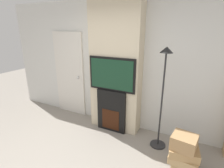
% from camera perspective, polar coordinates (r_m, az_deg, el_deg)
% --- Properties ---
extents(wall_back, '(6.00, 0.06, 2.70)m').
position_cam_1_polar(wall_back, '(3.74, 2.47, 5.99)').
color(wall_back, silver).
rests_on(wall_back, ground_plane).
extents(chimney_breast, '(1.06, 0.33, 2.70)m').
position_cam_1_polar(chimney_breast, '(3.57, 1.18, 5.42)').
color(chimney_breast, beige).
rests_on(chimney_breast, ground_plane).
extents(fireplace, '(0.63, 0.15, 0.91)m').
position_cam_1_polar(fireplace, '(3.73, -0.01, -8.69)').
color(fireplace, black).
rests_on(fireplace, ground_plane).
extents(television, '(0.99, 0.07, 0.68)m').
position_cam_1_polar(television, '(3.45, -0.02, 3.20)').
color(television, black).
rests_on(television, fireplace).
extents(floor_lamp, '(0.28, 0.28, 1.84)m').
position_cam_1_polar(floor_lamp, '(3.07, 16.37, -0.74)').
color(floor_lamp, '#262628').
rests_on(floor_lamp, ground_plane).
extents(box_stack, '(0.49, 0.43, 0.60)m').
position_cam_1_polar(box_stack, '(3.06, 22.36, -19.89)').
color(box_stack, tan).
rests_on(box_stack, ground_plane).
extents(entry_door, '(0.83, 0.09, 2.04)m').
position_cam_1_polar(entry_door, '(4.47, -13.69, 3.13)').
color(entry_door, silver).
rests_on(entry_door, ground_plane).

